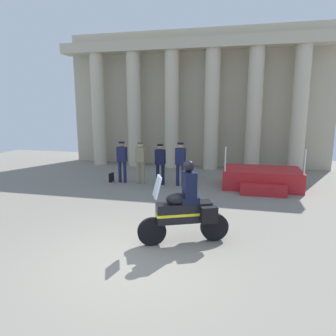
# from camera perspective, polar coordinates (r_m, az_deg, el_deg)

# --- Properties ---
(ground_plane) EXTENTS (28.00, 28.00, 0.00)m
(ground_plane) POSITION_cam_1_polar(r_m,az_deg,el_deg) (6.37, -7.04, -17.18)
(ground_plane) COLOR gray
(colonnade_backdrop) EXTENTS (13.61, 1.56, 6.93)m
(colonnade_backdrop) POSITION_cam_1_polar(r_m,az_deg,el_deg) (16.05, 4.72, 13.02)
(colonnade_backdrop) COLOR #B6AB91
(colonnade_backdrop) RESTS_ON ground_plane
(reviewing_stand) EXTENTS (2.87, 2.30, 1.62)m
(reviewing_stand) POSITION_cam_1_polar(r_m,az_deg,el_deg) (12.30, 16.96, -1.91)
(reviewing_stand) COLOR #B21E23
(reviewing_stand) RESTS_ON ground_plane
(officer_in_row_0) EXTENTS (0.40, 0.26, 1.68)m
(officer_in_row_0) POSITION_cam_1_polar(r_m,az_deg,el_deg) (12.63, -8.53, 1.75)
(officer_in_row_0) COLOR #191E42
(officer_in_row_0) RESTS_ON ground_plane
(officer_in_row_1) EXTENTS (0.40, 0.26, 1.68)m
(officer_in_row_1) POSITION_cam_1_polar(r_m,az_deg,el_deg) (12.32, -5.11, 1.60)
(officer_in_row_1) COLOR #847A5B
(officer_in_row_1) RESTS_ON ground_plane
(officer_in_row_2) EXTENTS (0.40, 0.26, 1.62)m
(officer_in_row_2) POSITION_cam_1_polar(r_m,az_deg,el_deg) (12.12, -1.46, 1.31)
(officer_in_row_2) COLOR black
(officer_in_row_2) RESTS_ON ground_plane
(officer_in_row_3) EXTENTS (0.40, 0.26, 1.70)m
(officer_in_row_3) POSITION_cam_1_polar(r_m,az_deg,el_deg) (11.93, 2.32, 1.38)
(officer_in_row_3) COLOR #191E42
(officer_in_row_3) RESTS_ON ground_plane
(motorcycle_with_rider) EXTENTS (1.96, 1.07, 1.90)m
(motorcycle_with_rider) POSITION_cam_1_polar(r_m,az_deg,el_deg) (6.92, 3.55, -7.60)
(motorcycle_with_rider) COLOR black
(motorcycle_with_rider) RESTS_ON ground_plane
(briefcase_on_ground) EXTENTS (0.10, 0.32, 0.36)m
(briefcase_on_ground) POSITION_cam_1_polar(r_m,az_deg,el_deg) (12.98, -10.46, -1.72)
(briefcase_on_ground) COLOR black
(briefcase_on_ground) RESTS_ON ground_plane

